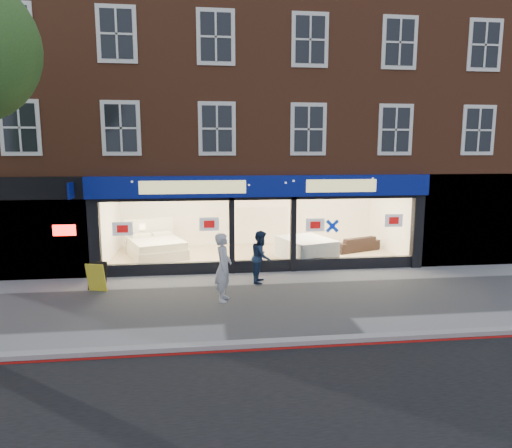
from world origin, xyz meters
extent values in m
plane|color=gray|center=(0.00, 0.00, 0.00)|extent=(120.00, 120.00, 0.00)
cube|color=#8C0A07|center=(0.00, -3.10, 0.01)|extent=(60.00, 0.10, 0.01)
cube|color=gray|center=(0.00, -2.90, 0.06)|extent=(60.00, 0.25, 0.12)
cube|color=tan|center=(0.00, 5.25, 0.05)|extent=(11.00, 4.50, 0.10)
cube|color=brown|center=(0.00, 7.00, 6.65)|extent=(19.00, 8.00, 6.70)
cube|color=navy|center=(0.00, 2.88, 2.95)|extent=(11.40, 0.28, 0.70)
cube|color=black|center=(0.00, 3.08, 0.20)|extent=(11.00, 0.18, 0.40)
cube|color=black|center=(-5.50, 3.05, 1.30)|extent=(0.35, 0.30, 2.60)
cube|color=black|center=(5.50, 3.05, 1.30)|extent=(0.35, 0.30, 2.60)
cube|color=white|center=(-3.25, 3.00, 1.45)|extent=(4.20, 0.02, 2.10)
cube|color=white|center=(3.25, 3.00, 1.45)|extent=(4.20, 0.02, 2.10)
cube|color=white|center=(0.00, 3.25, 1.15)|extent=(1.80, 0.02, 2.10)
cube|color=silver|center=(0.00, 7.50, 1.30)|extent=(11.00, 0.20, 2.60)
cube|color=#FFEAC6|center=(0.00, 5.25, 2.60)|extent=(11.00, 4.50, 0.12)
cube|color=black|center=(-7.60, 3.30, 1.65)|extent=(3.80, 0.60, 3.30)
cube|color=#FF140C|center=(-6.40, 2.95, 1.60)|extent=(0.70, 0.04, 0.35)
cube|color=black|center=(7.50, 3.20, 1.65)|extent=(4.00, 0.40, 3.30)
cube|color=beige|center=(-3.75, 5.34, 0.29)|extent=(2.50, 2.70, 0.38)
cube|color=beige|center=(-3.75, 5.34, 0.62)|extent=(2.40, 2.59, 0.27)
cube|color=beige|center=(-4.15, 6.43, 0.76)|extent=(1.88, 0.78, 1.32)
cube|color=beige|center=(-4.41, 5.94, 0.82)|extent=(0.79, 0.57, 0.13)
cube|color=beige|center=(-3.64, 6.22, 0.82)|extent=(0.79, 0.57, 0.13)
cube|color=brown|center=(-4.40, 6.31, 0.38)|extent=(0.46, 0.46, 0.55)
cube|color=silver|center=(1.79, 4.20, 0.23)|extent=(2.14, 2.41, 0.27)
cube|color=silver|center=(1.79, 4.20, 0.50)|extent=(2.14, 2.41, 0.27)
cube|color=silver|center=(1.79, 4.20, 0.77)|extent=(2.14, 2.41, 0.27)
imported|color=black|center=(4.12, 5.47, 0.39)|extent=(2.13, 1.46, 0.58)
cube|color=yellow|center=(-5.15, 1.49, 0.44)|extent=(0.65, 0.51, 0.87)
imported|color=#B8BAC1|center=(-1.49, 0.20, 0.95)|extent=(0.59, 0.77, 1.89)
imported|color=#1A2B49|center=(-0.22, 1.83, 0.82)|extent=(0.81, 0.94, 1.64)
camera|label=1|loc=(-2.09, -11.98, 4.11)|focal=32.00mm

